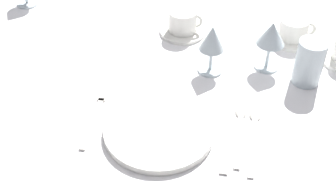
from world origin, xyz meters
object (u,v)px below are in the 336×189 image
object	(u,v)px
dinner_knife	(227,139)
spoon_dessert	(254,134)
coffee_cup_left	(182,21)
wine_glass_centre	(212,40)
coffee_cup_far	(294,29)
fork_outer	(95,116)
spoon_soup	(240,128)
dinner_plate	(159,130)
wine_glass_right	(271,36)
drink_tumbler	(309,64)

from	to	relation	value
dinner_knife	spoon_dessert	xyz separation A→B (m)	(0.06, 0.03, -0.00)
coffee_cup_left	wine_glass_centre	world-z (taller)	wine_glass_centre
spoon_dessert	coffee_cup_far	size ratio (longest dim) A/B	2.04
fork_outer	coffee_cup_far	world-z (taller)	coffee_cup_far
fork_outer	spoon_soup	distance (m)	0.36
dinner_plate	wine_glass_right	size ratio (longest dim) A/B	1.82
coffee_cup_left	wine_glass_centre	size ratio (longest dim) A/B	0.76
spoon_dessert	drink_tumbler	size ratio (longest dim) A/B	1.75
spoon_soup	coffee_cup_left	size ratio (longest dim) A/B	1.89
spoon_soup	spoon_dessert	size ratio (longest dim) A/B	0.94
dinner_knife	coffee_cup_far	xyz separation A→B (m)	(0.16, 0.45, 0.04)
wine_glass_right	fork_outer	bearing A→B (deg)	-145.98
fork_outer	dinner_knife	distance (m)	0.33
spoon_soup	drink_tumbler	world-z (taller)	drink_tumbler
fork_outer	spoon_dessert	distance (m)	0.39
fork_outer	wine_glass_centre	bearing A→B (deg)	42.58
dinner_plate	wine_glass_centre	bearing A→B (deg)	70.92
dinner_knife	spoon_dessert	distance (m)	0.07
wine_glass_right	coffee_cup_far	bearing A→B (deg)	63.75
spoon_dessert	wine_glass_right	size ratio (longest dim) A/B	1.52
dinner_plate	drink_tumbler	size ratio (longest dim) A/B	2.09
spoon_soup	spoon_dessert	xyz separation A→B (m)	(0.03, -0.01, -0.00)
coffee_cup_far	spoon_soup	bearing A→B (deg)	-107.80
dinner_plate	wine_glass_right	xyz separation A→B (m)	(0.25, 0.31, 0.10)
wine_glass_centre	wine_glass_right	xyz separation A→B (m)	(0.15, 0.04, 0.01)
fork_outer	spoon_soup	bearing A→B (deg)	3.06
fork_outer	drink_tumbler	size ratio (longest dim) A/B	1.68
coffee_cup_far	wine_glass_centre	distance (m)	0.30
coffee_cup_far	wine_glass_right	world-z (taller)	wine_glass_right
dinner_knife	coffee_cup_left	bearing A→B (deg)	112.21
wine_glass_centre	spoon_soup	bearing A→B (deg)	-66.40
dinner_plate	fork_outer	distance (m)	0.17
fork_outer	coffee_cup_far	bearing A→B (deg)	41.37
dinner_plate	coffee_cup_left	world-z (taller)	coffee_cup_left
dinner_plate	spoon_dessert	world-z (taller)	dinner_plate
coffee_cup_left	coffee_cup_far	xyz separation A→B (m)	(0.34, 0.02, -0.00)
coffee_cup_far	drink_tumbler	distance (m)	0.20
spoon_soup	drink_tumbler	bearing A→B (deg)	53.18
fork_outer	wine_glass_right	distance (m)	0.51
wine_glass_centre	drink_tumbler	xyz separation A→B (m)	(0.26, -0.00, -0.04)
coffee_cup_far	fork_outer	bearing A→B (deg)	-138.63
dinner_plate	dinner_knife	world-z (taller)	dinner_plate
dinner_plate	spoon_soup	world-z (taller)	dinner_plate
spoon_dessert	coffee_cup_left	bearing A→B (deg)	120.68
coffee_cup_left	drink_tumbler	xyz separation A→B (m)	(0.37, -0.17, 0.01)
dinner_plate	drink_tumbler	xyz separation A→B (m)	(0.35, 0.26, 0.05)
spoon_dessert	wine_glass_centre	distance (m)	0.28
fork_outer	coffee_cup_left	size ratio (longest dim) A/B	1.94
fork_outer	dinner_knife	bearing A→B (deg)	-3.94
fork_outer	spoon_dessert	bearing A→B (deg)	1.13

